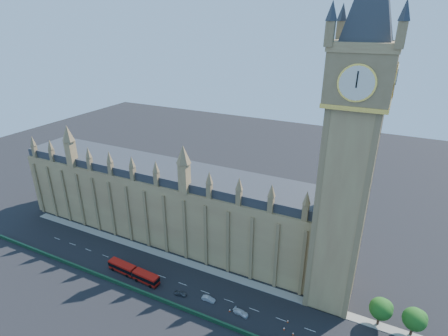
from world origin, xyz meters
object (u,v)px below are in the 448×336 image
at_px(car_white, 241,313).
at_px(car_grey, 181,293).
at_px(red_bus, 133,272).
at_px(car_silver, 208,299).

bearing_deg(car_white, car_grey, 100.92).
bearing_deg(red_bus, car_grey, 2.60).
bearing_deg(red_bus, car_white, 4.91).
relative_size(car_grey, car_white, 0.82).
relative_size(car_grey, car_silver, 0.92).
bearing_deg(car_white, red_bus, 98.76).
bearing_deg(red_bus, car_silver, 6.61).
distance_m(red_bus, car_silver, 26.75).
xyz_separation_m(red_bus, car_grey, (18.06, -0.36, -1.12)).
bearing_deg(car_silver, car_grey, 100.38).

